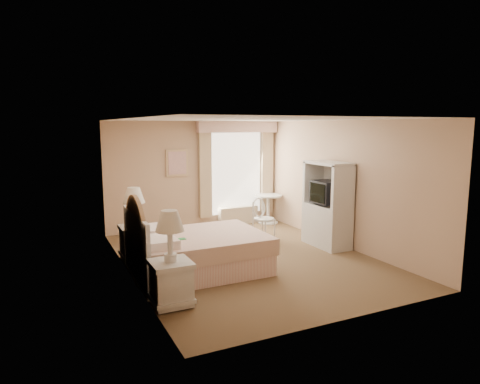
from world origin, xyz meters
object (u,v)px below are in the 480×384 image
bed (194,251)px  nightstand_far (135,233)px  cafe_chair (262,216)px  armoire (327,211)px  round_table (268,204)px  nightstand_near (171,271)px

bed → nightstand_far: bed is taller
cafe_chair → armoire: bearing=-71.6°
round_table → armoire: armoire is taller
nightstand_near → nightstand_far: size_ratio=0.99×
bed → armoire: (2.93, 0.33, 0.35)m
cafe_chair → armoire: armoire is taller
round_table → bed: bearing=-137.7°
cafe_chair → armoire: 1.39m
nightstand_far → nightstand_near: bearing=-90.0°
round_table → nightstand_far: bearing=-156.9°
bed → nightstand_near: bearing=-122.1°
cafe_chair → nightstand_near: bearing=-161.9°
round_table → nightstand_near: bearing=-133.7°
bed → round_table: bearing=42.3°
bed → armoire: 2.97m
nightstand_near → cafe_chair: size_ratio=1.46×
nightstand_near → armoire: armoire is taller
bed → nightstand_far: (-0.72, 1.09, 0.14)m
nightstand_far → armoire: bearing=-11.7°
nightstand_near → round_table: (3.59, 3.76, -0.01)m
nightstand_near → round_table: nightstand_near is taller
nightstand_near → cafe_chair: 3.68m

